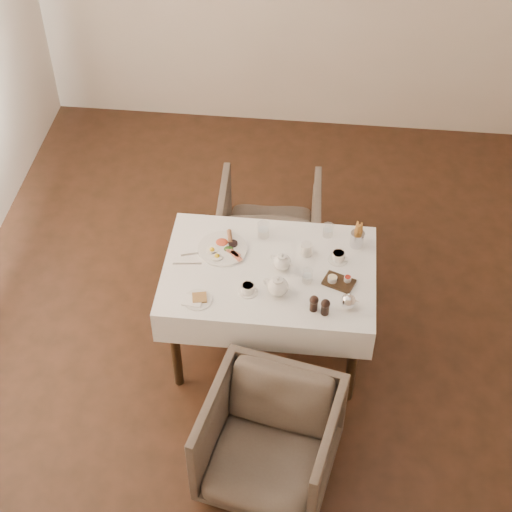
{
  "coord_description": "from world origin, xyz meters",
  "views": [
    {
      "loc": [
        0.21,
        -3.38,
        4.14
      ],
      "look_at": [
        -0.15,
        -0.08,
        0.82
      ],
      "focal_mm": 55.0,
      "sensor_mm": 36.0,
      "label": 1
    }
  ],
  "objects_px": {
    "table": "(269,282)",
    "breakfast_plate": "(223,248)",
    "teapot_centre": "(282,261)",
    "armchair_near": "(270,442)",
    "armchair_far": "(270,228)"
  },
  "relations": [
    {
      "from": "armchair_far",
      "to": "teapot_centre",
      "type": "distance_m",
      "value": 0.95
    },
    {
      "from": "breakfast_plate",
      "to": "armchair_far",
      "type": "bearing_deg",
      "value": 84.4
    },
    {
      "from": "armchair_near",
      "to": "breakfast_plate",
      "type": "relative_size",
      "value": 2.37
    },
    {
      "from": "breakfast_plate",
      "to": "armchair_near",
      "type": "bearing_deg",
      "value": -56.49
    },
    {
      "from": "armchair_far",
      "to": "teapot_centre",
      "type": "relative_size",
      "value": 4.81
    },
    {
      "from": "table",
      "to": "breakfast_plate",
      "type": "relative_size",
      "value": 4.17
    },
    {
      "from": "armchair_far",
      "to": "breakfast_plate",
      "type": "distance_m",
      "value": 0.84
    },
    {
      "from": "table",
      "to": "breakfast_plate",
      "type": "height_order",
      "value": "breakfast_plate"
    },
    {
      "from": "armchair_far",
      "to": "teapot_centre",
      "type": "bearing_deg",
      "value": 98.03
    },
    {
      "from": "table",
      "to": "armchair_near",
      "type": "xyz_separation_m",
      "value": [
        0.1,
        -0.92,
        -0.31
      ]
    },
    {
      "from": "table",
      "to": "breakfast_plate",
      "type": "distance_m",
      "value": 0.35
    },
    {
      "from": "table",
      "to": "teapot_centre",
      "type": "height_order",
      "value": "teapot_centre"
    },
    {
      "from": "table",
      "to": "breakfast_plate",
      "type": "bearing_deg",
      "value": 154.76
    },
    {
      "from": "teapot_centre",
      "to": "breakfast_plate",
      "type": "bearing_deg",
      "value": -175.81
    },
    {
      "from": "armchair_far",
      "to": "teapot_centre",
      "type": "xyz_separation_m",
      "value": [
        0.15,
        -0.8,
        0.49
      ]
    }
  ]
}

